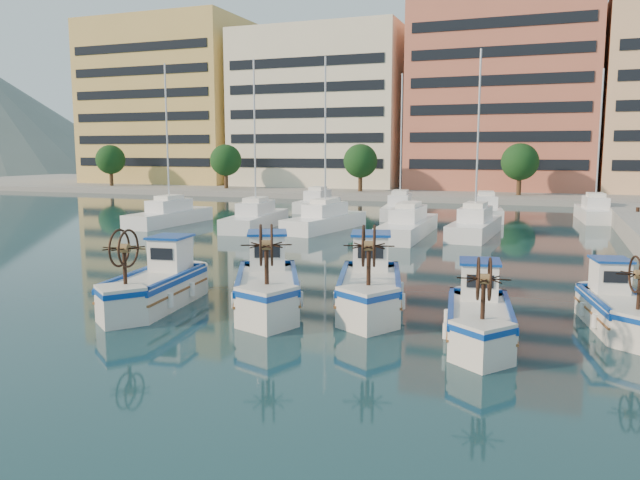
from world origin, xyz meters
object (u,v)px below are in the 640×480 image
Objects in this scene: fishing_boat_a at (157,283)px; fishing_boat_b at (267,283)px; fishing_boat_e at (618,306)px; fishing_boat_c at (370,284)px; fishing_boat_d at (479,314)px.

fishing_boat_b is at bearing 9.75° from fishing_boat_a.
fishing_boat_c is at bearing 170.68° from fishing_boat_e.
fishing_boat_d reaches higher than fishing_boat_e.
fishing_boat_d is at bearing -45.72° from fishing_boat_c.
fishing_boat_c is 7.70m from fishing_boat_e.
fishing_boat_d is at bearing -34.54° from fishing_boat_b.
fishing_boat_c is at bearing 140.81° from fishing_boat_d.
fishing_boat_c is at bearing -6.13° from fishing_boat_b.
fishing_boat_c is (7.01, 2.24, 0.05)m from fishing_boat_a.
fishing_boat_a is 1.16× the size of fishing_boat_e.
fishing_boat_a is 7.36m from fishing_boat_c.
fishing_boat_d is at bearing -7.76° from fishing_boat_a.
fishing_boat_a is at bearing 171.37° from fishing_boat_d.
fishing_boat_b is at bearing 162.25° from fishing_boat_d.
fishing_boat_a is 14.91m from fishing_boat_e.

